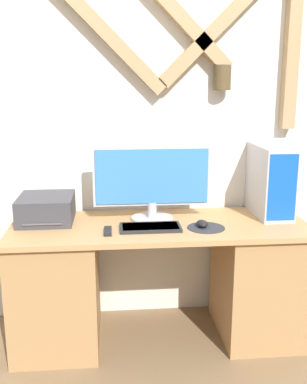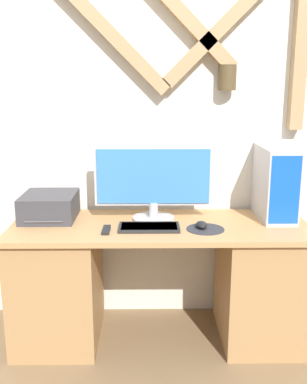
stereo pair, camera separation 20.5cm
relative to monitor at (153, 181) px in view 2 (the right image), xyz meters
The scene contains 10 objects.
ground_plane 1.05m from the monitor, 84.52° to the right, with size 12.00×12.00×0.00m, color brown.
wall_back 0.49m from the monitor, 80.27° to the left, with size 6.40×0.16×2.70m.
desk 0.60m from the monitor, 67.24° to the right, with size 1.73×0.63×0.73m.
monitor is the anchor object (origin of this frame).
keyboard 0.29m from the monitor, 98.08° to the right, with size 0.34×0.17×0.02m.
mousepad 0.42m from the monitor, 33.69° to the right, with size 0.21×0.21×0.00m.
mouse 0.39m from the monitor, 33.65° to the right, with size 0.06×0.10×0.04m.
computer_tower 0.74m from the monitor, ahead, with size 0.19×0.42×0.43m.
printer 0.65m from the monitor, behind, with size 0.32×0.35×0.15m.
remote_control 0.41m from the monitor, 140.20° to the right, with size 0.04×0.14×0.02m.
Camera 2 is at (-0.07, -2.18, 1.53)m, focal length 42.00 mm.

